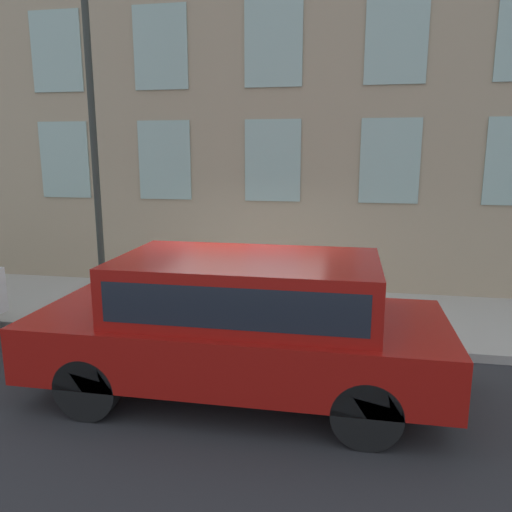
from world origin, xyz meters
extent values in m
plane|color=#2D2D30|center=(0.00, 0.00, 0.00)|extent=(80.00, 80.00, 0.00)
cube|color=#B2ADA3|center=(1.55, 0.00, 0.07)|extent=(3.10, 60.00, 0.14)
cube|color=tan|center=(3.25, 0.00, 4.98)|extent=(0.30, 40.00, 9.95)
cube|color=#9EBCB2|center=(3.08, -2.36, 2.85)|extent=(0.03, 1.17, 1.67)
cube|color=#9EBCB2|center=(3.08, 0.00, 2.85)|extent=(0.03, 1.17, 1.67)
cube|color=#9EBCB2|center=(3.08, 2.36, 2.85)|extent=(0.03, 1.17, 1.67)
cube|color=#9EBCB2|center=(3.08, 4.72, 2.85)|extent=(0.03, 1.17, 1.67)
cube|color=#9EBCB2|center=(3.08, -2.36, 5.14)|extent=(0.03, 1.17, 1.67)
cube|color=#9EBCB2|center=(3.08, 0.00, 5.14)|extent=(0.03, 1.17, 1.67)
cube|color=#9EBCB2|center=(3.08, 2.36, 5.14)|extent=(0.03, 1.17, 1.67)
cube|color=#9EBCB2|center=(3.08, 4.72, 5.14)|extent=(0.03, 1.17, 1.67)
cylinder|color=red|center=(0.35, 0.27, 0.16)|extent=(0.33, 0.33, 0.04)
cylinder|color=red|center=(0.35, 0.27, 0.45)|extent=(0.24, 0.24, 0.62)
sphere|color=maroon|center=(0.35, 0.27, 0.76)|extent=(0.26, 0.26, 0.26)
cylinder|color=black|center=(0.35, 0.27, 0.84)|extent=(0.09, 0.09, 0.10)
cylinder|color=red|center=(0.35, 0.09, 0.52)|extent=(0.09, 0.10, 0.09)
cylinder|color=red|center=(0.35, 0.44, 0.52)|extent=(0.09, 0.10, 0.09)
cylinder|color=navy|center=(0.63, -0.52, 0.47)|extent=(0.10, 0.10, 0.67)
cylinder|color=navy|center=(0.76, -0.52, 0.47)|extent=(0.10, 0.10, 0.67)
cube|color=#1E59A5|center=(0.69, -0.52, 1.06)|extent=(0.18, 0.13, 0.50)
cylinder|color=#1E59A5|center=(0.57, -0.52, 1.07)|extent=(0.08, 0.08, 0.48)
cylinder|color=#1E59A5|center=(0.82, -0.52, 1.07)|extent=(0.08, 0.08, 0.48)
sphere|color=#8C6647|center=(0.69, -0.52, 1.42)|extent=(0.22, 0.22, 0.22)
cylinder|color=black|center=(-2.45, 1.30, 0.38)|extent=(0.24, 0.76, 0.76)
cylinder|color=black|center=(-0.61, 1.30, 0.38)|extent=(0.24, 0.76, 0.76)
cylinder|color=black|center=(-2.45, -1.85, 0.38)|extent=(0.24, 0.76, 0.76)
cylinder|color=black|center=(-0.61, -1.85, 0.38)|extent=(0.24, 0.76, 0.76)
cube|color=#A5140F|center=(-1.53, -0.27, 0.72)|extent=(2.08, 5.08, 0.69)
cube|color=#A5140F|center=(-1.53, -0.40, 1.43)|extent=(1.83, 3.15, 0.72)
cube|color=#1E232D|center=(-1.53, -0.40, 1.43)|extent=(1.84, 2.90, 0.46)
cylinder|color=#2D332D|center=(0.97, 2.85, 0.20)|extent=(0.26, 0.26, 0.12)
cylinder|color=#2D332D|center=(0.97, 2.85, 3.28)|extent=(0.12, 0.12, 6.28)
camera|label=1|loc=(-7.32, -1.58, 3.05)|focal=35.00mm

